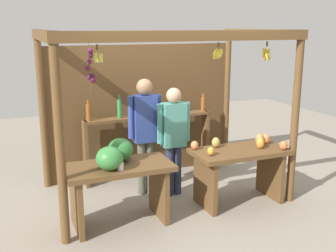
{
  "coord_description": "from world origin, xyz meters",
  "views": [
    {
      "loc": [
        -2.02,
        -5.15,
        2.34
      ],
      "look_at": [
        0.0,
        -0.18,
        1.03
      ],
      "focal_mm": 44.21,
      "sensor_mm": 36.0,
      "label": 1
    }
  ],
  "objects": [
    {
      "name": "vendor_woman",
      "position": [
        0.12,
        -0.09,
        0.91
      ],
      "size": [
        0.48,
        0.21,
        1.53
      ],
      "rotation": [
        0.0,
        0.0,
        0.08
      ],
      "color": "#2A314C",
      "rests_on": "ground"
    },
    {
      "name": "vendor_man",
      "position": [
        -0.23,
        0.09,
        0.99
      ],
      "size": [
        0.48,
        0.22,
        1.64
      ],
      "rotation": [
        0.0,
        0.0,
        0.09
      ],
      "color": "#545544",
      "rests_on": "ground"
    },
    {
      "name": "fruit_counter_left",
      "position": [
        -0.84,
        -0.67,
        0.66
      ],
      "size": [
        1.27,
        0.68,
        1.03
      ],
      "color": "brown",
      "rests_on": "ground"
    },
    {
      "name": "bottle_shelf_unit",
      "position": [
        0.02,
        0.67,
        0.78
      ],
      "size": [
        2.01,
        0.22,
        1.36
      ],
      "color": "brown",
      "rests_on": "ground"
    },
    {
      "name": "ground_plane",
      "position": [
        0.0,
        0.0,
        0.0
      ],
      "size": [
        12.0,
        12.0,
        0.0
      ],
      "primitive_type": "plane",
      "color": "gray",
      "rests_on": "ground"
    },
    {
      "name": "market_stall",
      "position": [
        -0.0,
        0.41,
        1.33
      ],
      "size": [
        3.13,
        1.89,
        2.29
      ],
      "color": "brown",
      "rests_on": "ground"
    },
    {
      "name": "fruit_counter_right",
      "position": [
        0.84,
        -0.66,
        0.56
      ],
      "size": [
        1.27,
        0.64,
        0.9
      ],
      "color": "brown",
      "rests_on": "ground"
    }
  ]
}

